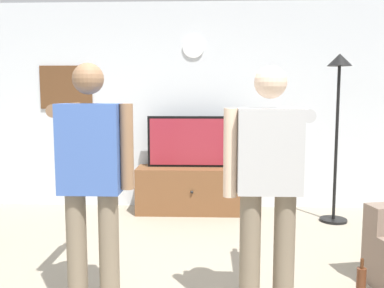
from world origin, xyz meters
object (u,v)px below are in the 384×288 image
(person_standing_nearer_lamp, at_px, (91,173))
(person_standing_nearer_couch, at_px, (268,179))
(television, at_px, (193,142))
(wall_clock, at_px, (193,47))
(beverage_bottle, at_px, (361,288))
(tv_stand, at_px, (193,190))
(floor_lamp, at_px, (338,103))
(framed_picture, at_px, (66,87))

(person_standing_nearer_lamp, bearing_deg, person_standing_nearer_couch, -4.03)
(person_standing_nearer_couch, bearing_deg, television, 102.79)
(wall_clock, relative_size, beverage_bottle, 0.76)
(tv_stand, bearing_deg, floor_lamp, -10.91)
(framed_picture, bearing_deg, tv_stand, -9.88)
(person_standing_nearer_couch, bearing_deg, wall_clock, 101.74)
(framed_picture, relative_size, person_standing_nearer_lamp, 0.40)
(tv_stand, distance_m, wall_clock, 1.85)
(floor_lamp, bearing_deg, person_standing_nearer_lamp, -136.79)
(wall_clock, xyz_separation_m, person_standing_nearer_lamp, (-0.60, -2.78, -1.14))
(person_standing_nearer_lamp, bearing_deg, tv_stand, 76.41)
(framed_picture, relative_size, beverage_bottle, 1.89)
(framed_picture, height_order, person_standing_nearer_couch, framed_picture)
(floor_lamp, distance_m, person_standing_nearer_lamp, 3.19)
(floor_lamp, distance_m, beverage_bottle, 2.48)
(person_standing_nearer_couch, bearing_deg, framed_picture, 128.60)
(tv_stand, xyz_separation_m, wall_clock, (0.00, 0.29, 1.83))
(person_standing_nearer_lamp, distance_m, beverage_bottle, 2.05)
(television, distance_m, person_standing_nearer_couch, 2.69)
(wall_clock, bearing_deg, television, -90.00)
(tv_stand, height_order, floor_lamp, floor_lamp)
(wall_clock, distance_m, person_standing_nearer_lamp, 3.06)
(wall_clock, height_order, framed_picture, wall_clock)
(tv_stand, bearing_deg, person_standing_nearer_couch, -76.98)
(wall_clock, distance_m, person_standing_nearer_couch, 3.15)
(person_standing_nearer_lamp, distance_m, person_standing_nearer_couch, 1.20)
(television, xyz_separation_m, framed_picture, (-1.69, 0.25, 0.69))
(tv_stand, bearing_deg, beverage_bottle, -62.17)
(person_standing_nearer_lamp, bearing_deg, beverage_bottle, 1.87)
(framed_picture, height_order, beverage_bottle, framed_picture)
(television, relative_size, person_standing_nearer_couch, 0.68)
(floor_lamp, bearing_deg, framed_picture, 169.61)
(tv_stand, relative_size, floor_lamp, 0.72)
(beverage_bottle, bearing_deg, wall_clock, 115.25)
(tv_stand, xyz_separation_m, framed_picture, (-1.69, 0.30, 1.31))
(framed_picture, bearing_deg, beverage_bottle, -42.45)
(framed_picture, xyz_separation_m, person_standing_nearer_lamp, (1.09, -2.78, -0.63))
(television, distance_m, floor_lamp, 1.81)
(floor_lamp, xyz_separation_m, person_standing_nearer_couch, (-1.10, -2.25, -0.45))
(tv_stand, relative_size, person_standing_nearer_couch, 0.84)
(person_standing_nearer_lamp, xyz_separation_m, person_standing_nearer_couch, (1.20, -0.08, -0.01))
(person_standing_nearer_lamp, relative_size, beverage_bottle, 4.67)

